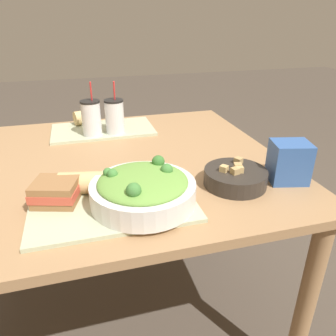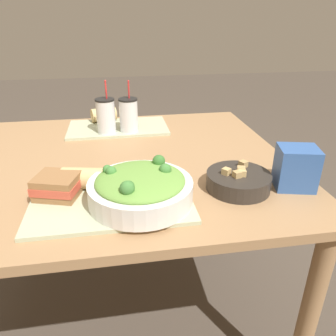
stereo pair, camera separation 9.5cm
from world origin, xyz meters
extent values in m
plane|color=#4C4238|center=(0.00, 0.00, 0.00)|extent=(12.00, 12.00, 0.00)
cube|color=#A37A51|center=(0.00, 0.00, 0.74)|extent=(1.31, 1.08, 0.03)
cylinder|color=#A37A51|center=(0.59, -0.48, 0.36)|extent=(0.06, 0.06, 0.72)
cylinder|color=#A37A51|center=(-0.59, 0.48, 0.36)|extent=(0.06, 0.06, 0.72)
cylinder|color=#A37A51|center=(0.59, 0.48, 0.36)|extent=(0.06, 0.06, 0.72)
cube|color=#B2BC99|center=(0.01, -0.33, 0.76)|extent=(0.45, 0.26, 0.01)
cube|color=#B2BC99|center=(0.04, 0.35, 0.76)|extent=(0.45, 0.26, 0.01)
cylinder|color=white|center=(0.09, -0.33, 0.79)|extent=(0.29, 0.29, 0.06)
ellipsoid|color=#6B9E42|center=(0.09, -0.33, 0.83)|extent=(0.25, 0.25, 0.04)
sphere|color=#427F38|center=(0.01, -0.30, 0.85)|extent=(0.03, 0.03, 0.03)
sphere|color=#38702D|center=(0.05, -0.39, 0.85)|extent=(0.03, 0.03, 0.03)
sphere|color=#427F38|center=(0.16, -0.32, 0.85)|extent=(0.03, 0.03, 0.03)
sphere|color=#427F38|center=(0.00, -0.29, 0.85)|extent=(0.03, 0.03, 0.03)
sphere|color=#427F38|center=(0.05, -0.41, 0.85)|extent=(0.04, 0.04, 0.04)
sphere|color=#38702D|center=(0.15, -0.26, 0.85)|extent=(0.04, 0.04, 0.04)
cube|color=beige|center=(0.06, -0.34, 0.84)|extent=(0.05, 0.03, 0.01)
cube|color=beige|center=(0.13, -0.31, 0.84)|extent=(0.06, 0.05, 0.01)
cube|color=beige|center=(0.04, -0.39, 0.84)|extent=(0.04, 0.05, 0.01)
cylinder|color=#2D2823|center=(0.39, -0.29, 0.78)|extent=(0.20, 0.20, 0.05)
cylinder|color=brown|center=(0.39, -0.29, 0.80)|extent=(0.18, 0.18, 0.01)
cube|color=tan|center=(0.38, -0.31, 0.81)|extent=(0.03, 0.03, 0.02)
cube|color=tan|center=(0.39, -0.30, 0.81)|extent=(0.03, 0.03, 0.02)
cube|color=tan|center=(0.40, -0.28, 0.81)|extent=(0.03, 0.03, 0.02)
cube|color=tan|center=(0.42, -0.24, 0.81)|extent=(0.03, 0.03, 0.02)
cube|color=tan|center=(0.35, -0.28, 0.81)|extent=(0.03, 0.03, 0.02)
cube|color=olive|center=(-0.14, -0.26, 0.77)|extent=(0.14, 0.13, 0.02)
cube|color=#C64C38|center=(-0.14, -0.26, 0.80)|extent=(0.15, 0.14, 0.02)
cube|color=olive|center=(-0.14, -0.26, 0.82)|extent=(0.14, 0.13, 0.02)
cylinder|color=tan|center=(-0.06, -0.23, 0.80)|extent=(0.17, 0.10, 0.07)
cylinder|color=beige|center=(0.02, -0.25, 0.80)|extent=(0.02, 0.06, 0.06)
cylinder|color=tan|center=(-0.02, 0.44, 0.80)|extent=(0.13, 0.09, 0.07)
cylinder|color=beige|center=(0.03, 0.46, 0.80)|extent=(0.02, 0.06, 0.06)
cylinder|color=silver|center=(-0.01, 0.27, 0.83)|extent=(0.08, 0.08, 0.14)
cylinder|color=black|center=(-0.01, 0.27, 0.83)|extent=(0.07, 0.07, 0.12)
cylinder|color=black|center=(-0.01, 0.27, 0.91)|extent=(0.08, 0.08, 0.01)
cylinder|color=red|center=(0.00, 0.27, 0.95)|extent=(0.01, 0.02, 0.09)
cylinder|color=silver|center=(0.09, 0.27, 0.83)|extent=(0.08, 0.08, 0.14)
cylinder|color=maroon|center=(0.09, 0.27, 0.82)|extent=(0.07, 0.07, 0.11)
cylinder|color=black|center=(0.09, 0.27, 0.91)|extent=(0.08, 0.08, 0.01)
cylinder|color=red|center=(0.09, 0.27, 0.95)|extent=(0.01, 0.02, 0.09)
cube|color=#335BA3|center=(0.57, -0.30, 0.82)|extent=(0.13, 0.12, 0.13)
camera|label=1|loc=(-0.06, -1.11, 1.25)|focal=35.00mm
camera|label=2|loc=(0.04, -1.13, 1.25)|focal=35.00mm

